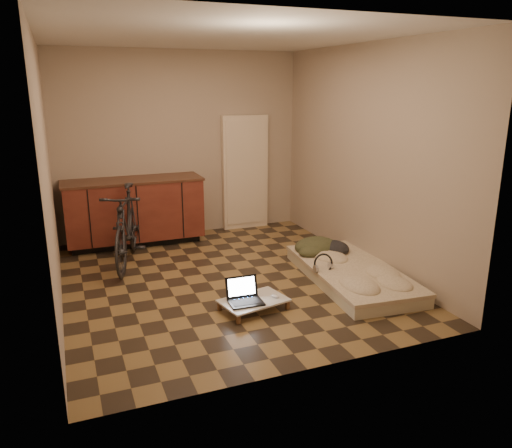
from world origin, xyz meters
name	(u,v)px	position (x,y,z in m)	size (l,w,h in m)	color
room_shell	(225,166)	(0.00, 0.00, 1.30)	(3.50, 4.00, 2.60)	brown
cabinets	(134,211)	(-0.75, 1.70, 0.47)	(1.84, 0.62, 0.91)	black
appliance_panel	(245,173)	(0.95, 1.94, 0.85)	(0.70, 0.10, 1.70)	beige
bicycle	(127,222)	(-0.95, 0.94, 0.53)	(0.48, 1.63, 1.05)	black
futon	(352,274)	(1.30, -0.55, 0.08)	(1.04, 1.92, 0.16)	beige
clothing_pile	(321,241)	(1.26, 0.09, 0.27)	(0.58, 0.48, 0.23)	#33361F
headphones	(323,263)	(0.96, -0.51, 0.24)	(0.25, 0.23, 0.17)	black
lap_desk	(254,301)	(0.00, -0.85, 0.09)	(0.70, 0.53, 0.10)	brown
laptop	(244,297)	(-0.10, -0.85, 0.15)	(0.33, 0.30, 0.22)	black
mouse	(275,296)	(0.21, -0.87, 0.12)	(0.05, 0.09, 0.03)	silver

